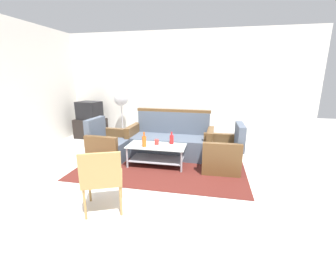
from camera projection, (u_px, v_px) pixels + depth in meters
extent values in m
plane|color=beige|center=(157.00, 190.00, 3.43)|extent=(14.00, 14.00, 0.00)
cube|color=silver|center=(185.00, 87.00, 5.97)|extent=(6.52, 0.12, 2.80)
cube|color=#511E19|center=(162.00, 165.00, 4.36)|extent=(3.09, 2.02, 0.01)
cube|color=#4C5666|center=(170.00, 146.00, 4.83)|extent=(1.62, 0.75, 0.42)
cube|color=#4C5666|center=(173.00, 122.00, 5.02)|extent=(1.60, 0.19, 0.48)
cube|color=brown|center=(210.00, 144.00, 4.62)|extent=(0.14, 0.70, 0.62)
cube|color=brown|center=(133.00, 139.00, 4.99)|extent=(0.14, 0.70, 0.62)
cube|color=brown|center=(173.00, 110.00, 4.95)|extent=(1.64, 0.15, 0.06)
cube|color=#4C5666|center=(111.00, 150.00, 4.58)|extent=(0.70, 0.64, 0.40)
cube|color=#4C5666|center=(95.00, 129.00, 4.55)|extent=(0.16, 0.61, 0.45)
cube|color=brown|center=(118.00, 142.00, 4.87)|extent=(0.67, 0.14, 0.58)
cube|color=brown|center=(102.00, 151.00, 4.25)|extent=(0.67, 0.14, 0.58)
cube|color=#4C5666|center=(221.00, 158.00, 4.16)|extent=(0.67, 0.61, 0.40)
cube|color=#4C5666|center=(240.00, 137.00, 4.00)|extent=(0.13, 0.60, 0.45)
cube|color=brown|center=(222.00, 160.00, 3.82)|extent=(0.66, 0.11, 0.58)
cube|color=brown|center=(220.00, 148.00, 4.45)|extent=(0.66, 0.11, 0.58)
cube|color=silver|center=(157.00, 145.00, 4.28)|extent=(1.10, 0.60, 0.02)
cube|color=#9E9EA5|center=(157.00, 159.00, 4.35)|extent=(1.00, 0.52, 0.02)
cylinder|color=#9E9EA5|center=(136.00, 149.00, 4.67)|extent=(0.04, 0.04, 0.40)
cylinder|color=#9E9EA5|center=(185.00, 152.00, 4.47)|extent=(0.04, 0.04, 0.40)
cylinder|color=#9E9EA5|center=(127.00, 158.00, 4.18)|extent=(0.04, 0.04, 0.40)
cylinder|color=#9E9EA5|center=(181.00, 162.00, 3.98)|extent=(0.04, 0.04, 0.40)
cylinder|color=#D85919|center=(144.00, 142.00, 4.15)|extent=(0.08, 0.08, 0.19)
cylinder|color=#D85919|center=(144.00, 134.00, 4.11)|extent=(0.03, 0.03, 0.08)
cylinder|color=red|center=(172.00, 140.00, 4.31)|extent=(0.08, 0.08, 0.17)
cylinder|color=red|center=(172.00, 134.00, 4.28)|extent=(0.03, 0.03, 0.07)
cylinder|color=red|center=(157.00, 142.00, 4.28)|extent=(0.08, 0.08, 0.10)
cube|color=black|center=(91.00, 128.00, 6.27)|extent=(0.80, 0.50, 0.52)
cube|color=black|center=(89.00, 110.00, 6.14)|extent=(0.67, 0.55, 0.48)
cube|color=black|center=(95.00, 109.00, 6.34)|extent=(0.50, 0.10, 0.36)
cylinder|color=#2D2D33|center=(123.00, 138.00, 6.20)|extent=(0.32, 0.32, 0.03)
cylinder|color=#B2B2B7|center=(122.00, 121.00, 6.07)|extent=(0.03, 0.03, 0.95)
sphere|color=#B2B2B7|center=(121.00, 99.00, 5.92)|extent=(0.36, 0.36, 0.36)
cube|color=#AD844C|center=(103.00, 178.00, 2.86)|extent=(0.63, 0.63, 0.04)
cube|color=#AD844C|center=(100.00, 169.00, 2.60)|extent=(0.46, 0.22, 0.40)
cylinder|color=#AD844C|center=(90.00, 187.00, 3.07)|extent=(0.03, 0.03, 0.42)
cylinder|color=#AD844C|center=(121.00, 184.00, 3.15)|extent=(0.03, 0.03, 0.42)
cylinder|color=#AD844C|center=(85.00, 204.00, 2.68)|extent=(0.03, 0.03, 0.42)
cylinder|color=#AD844C|center=(121.00, 200.00, 2.76)|extent=(0.03, 0.03, 0.42)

